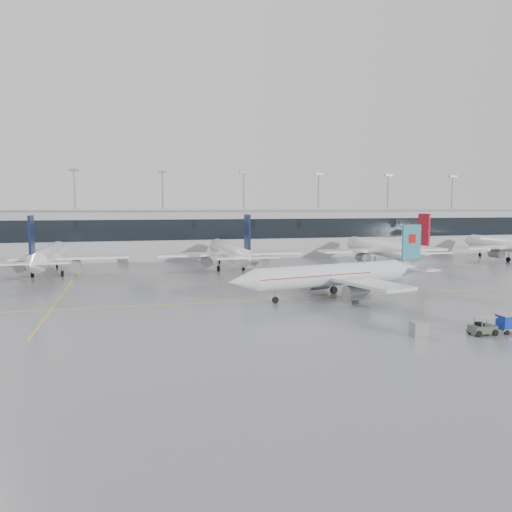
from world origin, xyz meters
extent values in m
plane|color=slate|center=(0.00, 0.00, 0.00)|extent=(320.00, 320.00, 0.00)
cube|color=gold|center=(0.00, 0.00, 0.01)|extent=(120.00, 0.25, 0.01)
cube|color=gold|center=(0.00, 30.00, 0.01)|extent=(120.00, 0.25, 0.01)
cube|color=gold|center=(-30.00, 15.00, 0.01)|extent=(0.25, 60.00, 0.01)
cube|color=#A3A3A7|center=(0.00, 62.00, 6.00)|extent=(180.00, 15.00, 12.00)
cube|color=black|center=(0.00, 54.45, 7.50)|extent=(180.00, 0.20, 5.00)
cube|color=gray|center=(0.00, 62.00, 12.20)|extent=(182.00, 16.00, 0.40)
cylinder|color=gray|center=(-33.00, 68.00, 11.00)|extent=(0.50, 0.50, 22.00)
cube|color=gray|center=(-33.00, 68.00, 22.30)|extent=(2.40, 1.00, 0.60)
cylinder|color=gray|center=(-11.00, 68.00, 11.00)|extent=(0.50, 0.50, 22.00)
cube|color=gray|center=(-11.00, 68.00, 22.30)|extent=(2.40, 1.00, 0.60)
cylinder|color=gray|center=(11.00, 68.00, 11.00)|extent=(0.50, 0.50, 22.00)
cube|color=gray|center=(11.00, 68.00, 22.30)|extent=(2.40, 1.00, 0.60)
cylinder|color=gray|center=(33.00, 68.00, 11.00)|extent=(0.50, 0.50, 22.00)
cube|color=gray|center=(33.00, 68.00, 22.30)|extent=(2.40, 1.00, 0.60)
cylinder|color=gray|center=(55.00, 68.00, 11.00)|extent=(0.50, 0.50, 22.00)
cube|color=gray|center=(55.00, 68.00, 22.30)|extent=(2.40, 1.00, 0.60)
cylinder|color=gray|center=(77.00, 68.00, 11.00)|extent=(0.50, 0.50, 22.00)
cube|color=gray|center=(77.00, 68.00, 22.30)|extent=(2.40, 1.00, 0.60)
cylinder|color=silver|center=(7.67, -0.91, 3.33)|extent=(24.08, 8.10, 3.14)
cone|color=silver|center=(-5.99, -3.84, 3.33)|extent=(4.57, 3.91, 3.14)
cone|color=silver|center=(22.12, 2.19, 3.33)|extent=(6.13, 4.25, 3.14)
cube|color=silver|center=(9.14, -0.59, 2.93)|extent=(10.33, 26.42, 0.45)
cube|color=silver|center=(22.32, 2.24, 3.63)|extent=(4.83, 10.35, 0.25)
cube|color=teal|center=(22.51, 2.28, 7.58)|extent=(3.59, 1.10, 5.36)
cylinder|color=gray|center=(9.66, -5.39, 1.43)|extent=(3.96, 2.81, 2.10)
cylinder|color=gray|center=(7.64, 4.00, 1.43)|extent=(3.96, 2.81, 2.10)
cylinder|color=gray|center=(-1.11, -2.79, 1.10)|extent=(0.20, 0.20, 1.31)
cylinder|color=black|center=(-1.11, -2.79, 0.45)|extent=(0.94, 0.48, 0.90)
cylinder|color=gray|center=(10.66, -2.92, 1.20)|extent=(0.24, 0.24, 1.31)
cylinder|color=black|center=(10.66, -2.92, 0.55)|extent=(1.17, 0.67, 1.10)
cylinder|color=gray|center=(9.57, 2.16, 1.20)|extent=(0.24, 0.24, 1.31)
cylinder|color=black|center=(9.57, 2.16, 0.55)|extent=(1.17, 0.67, 1.10)
cube|color=#B70F0F|center=(22.51, 2.28, 8.10)|extent=(1.46, 0.73, 1.40)
cube|color=#B70F0F|center=(4.74, -1.54, 3.53)|extent=(18.27, 6.88, 0.12)
cylinder|color=white|center=(-35.00, 35.00, 3.80)|extent=(3.59, 27.36, 3.59)
cone|color=white|center=(-35.00, 50.68, 3.80)|extent=(3.59, 4.00, 3.59)
cone|color=white|center=(-35.00, 18.52, 3.80)|extent=(3.59, 5.60, 3.59)
cube|color=white|center=(-35.00, 33.50, 3.40)|extent=(29.64, 5.00, 0.45)
cube|color=white|center=(-35.00, 18.32, 4.10)|extent=(11.40, 2.80, 0.25)
cube|color=#0C1537|center=(-35.00, 18.12, 8.66)|extent=(0.35, 3.60, 6.12)
cylinder|color=gray|center=(-39.80, 34.00, 1.90)|extent=(2.10, 3.60, 2.10)
cylinder|color=gray|center=(-30.20, 34.00, 1.90)|extent=(2.10, 3.60, 2.10)
cylinder|color=gray|center=(-35.00, 45.68, 1.23)|extent=(0.20, 0.20, 1.56)
cylinder|color=black|center=(-35.00, 45.68, 0.45)|extent=(0.30, 0.90, 0.90)
cylinder|color=gray|center=(-37.60, 32.50, 1.33)|extent=(0.24, 0.24, 1.56)
cylinder|color=black|center=(-37.60, 32.50, 0.55)|extent=(0.45, 1.10, 1.10)
cylinder|color=gray|center=(-32.40, 32.50, 1.33)|extent=(0.24, 0.24, 1.56)
cylinder|color=black|center=(-32.40, 32.50, 0.55)|extent=(0.45, 1.10, 1.10)
cylinder|color=white|center=(0.00, 35.00, 3.80)|extent=(3.59, 27.36, 3.59)
cone|color=white|center=(0.00, 50.68, 3.80)|extent=(3.59, 4.00, 3.59)
cone|color=white|center=(0.00, 18.52, 3.80)|extent=(3.59, 5.60, 3.59)
cube|color=white|center=(0.00, 33.50, 3.40)|extent=(29.64, 5.00, 0.45)
cube|color=white|center=(0.00, 18.32, 4.10)|extent=(11.40, 2.80, 0.25)
cube|color=#0C1537|center=(0.00, 18.12, 8.66)|extent=(0.35, 3.60, 6.12)
cylinder|color=gray|center=(-4.80, 34.00, 1.90)|extent=(2.10, 3.60, 2.10)
cylinder|color=gray|center=(4.80, 34.00, 1.90)|extent=(2.10, 3.60, 2.10)
cylinder|color=gray|center=(0.00, 45.68, 1.23)|extent=(0.20, 0.20, 1.56)
cylinder|color=black|center=(0.00, 45.68, 0.45)|extent=(0.30, 0.90, 0.90)
cylinder|color=gray|center=(-2.60, 32.50, 1.33)|extent=(0.24, 0.24, 1.56)
cylinder|color=black|center=(-2.60, 32.50, 0.55)|extent=(0.45, 1.10, 1.10)
cylinder|color=gray|center=(2.60, 32.50, 1.33)|extent=(0.24, 0.24, 1.56)
cylinder|color=black|center=(2.60, 32.50, 0.55)|extent=(0.45, 1.10, 1.10)
cylinder|color=white|center=(35.00, 35.00, 3.80)|extent=(3.59, 27.36, 3.59)
cone|color=white|center=(35.00, 50.68, 3.80)|extent=(3.59, 4.00, 3.59)
cone|color=white|center=(35.00, 18.52, 3.80)|extent=(3.59, 5.60, 3.59)
cube|color=white|center=(35.00, 33.50, 3.40)|extent=(29.64, 5.00, 0.45)
cube|color=white|center=(35.00, 18.32, 4.10)|extent=(11.40, 2.80, 0.25)
cube|color=maroon|center=(35.00, 18.12, 8.66)|extent=(0.35, 3.60, 6.12)
cylinder|color=gray|center=(30.20, 34.00, 1.90)|extent=(2.10, 3.60, 2.10)
cylinder|color=gray|center=(39.80, 34.00, 1.90)|extent=(2.10, 3.60, 2.10)
cylinder|color=gray|center=(35.00, 45.68, 1.23)|extent=(0.20, 0.20, 1.56)
cylinder|color=black|center=(35.00, 45.68, 0.45)|extent=(0.30, 0.90, 0.90)
cylinder|color=gray|center=(32.40, 32.50, 1.33)|extent=(0.24, 0.24, 1.56)
cylinder|color=black|center=(32.40, 32.50, 0.55)|extent=(0.45, 1.10, 1.10)
cylinder|color=gray|center=(37.60, 32.50, 1.33)|extent=(0.24, 0.24, 1.56)
cylinder|color=black|center=(37.60, 32.50, 0.55)|extent=(0.45, 1.10, 1.10)
cylinder|color=white|center=(70.00, 35.00, 3.80)|extent=(3.59, 27.36, 3.59)
cone|color=white|center=(70.00, 50.68, 3.80)|extent=(3.59, 4.00, 3.59)
cylinder|color=gray|center=(65.20, 34.00, 1.90)|extent=(2.10, 3.60, 2.10)
cylinder|color=gray|center=(70.00, 45.68, 1.23)|extent=(0.20, 0.20, 1.56)
cylinder|color=black|center=(70.00, 45.68, 0.45)|extent=(0.30, 0.90, 0.90)
cylinder|color=gray|center=(67.40, 32.50, 1.33)|extent=(0.24, 0.24, 1.56)
cylinder|color=black|center=(67.40, 32.50, 0.55)|extent=(0.45, 1.10, 1.10)
cube|color=#42493B|center=(14.61, -24.10, 0.60)|extent=(2.62, 1.44, 0.76)
cube|color=gray|center=(14.83, -24.10, 1.87)|extent=(2.08, 1.43, 0.07)
cube|color=black|center=(14.29, -24.10, 1.09)|extent=(0.55, 0.87, 0.43)
cylinder|color=gray|center=(16.57, -24.08, 0.54)|extent=(1.30, 0.10, 0.09)
cylinder|color=gray|center=(14.07, -24.70, 1.36)|extent=(0.09, 0.09, 0.98)
cylinder|color=gray|center=(14.06, -23.51, 1.36)|extent=(0.09, 0.09, 0.98)
cylinder|color=gray|center=(15.59, -24.69, 1.36)|extent=(0.09, 0.09, 0.98)
cylinder|color=gray|center=(15.58, -23.49, 1.36)|extent=(0.09, 0.09, 0.98)
cylinder|color=black|center=(13.64, -24.82, 0.33)|extent=(0.65, 0.22, 0.65)
cylinder|color=black|center=(13.63, -23.40, 0.33)|extent=(0.65, 0.22, 0.65)
cylinder|color=black|center=(15.60, -24.80, 0.33)|extent=(0.65, 0.22, 0.65)
cylinder|color=black|center=(15.58, -23.39, 0.33)|extent=(0.65, 0.22, 0.65)
cube|color=gray|center=(18.21, -24.07, 0.48)|extent=(3.21, 1.63, 0.19)
cube|color=#122CA4|center=(18.21, -24.07, 1.22)|extent=(2.99, 1.52, 1.28)
cube|color=gray|center=(18.21, -24.07, 1.91)|extent=(3.21, 1.73, 0.11)
cylinder|color=black|center=(16.94, -24.88, 0.27)|extent=(0.53, 0.20, 0.53)
cylinder|color=black|center=(16.93, -23.28, 0.27)|extent=(0.53, 0.20, 0.53)
cube|color=gray|center=(7.94, -23.02, 0.74)|extent=(1.58, 1.48, 1.48)
camera|label=1|loc=(-20.32, -66.69, 13.06)|focal=35.00mm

